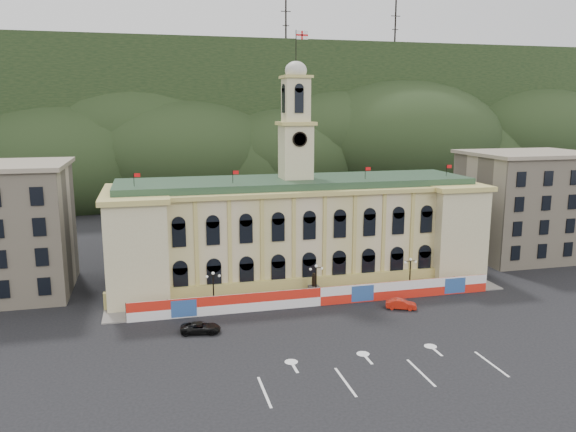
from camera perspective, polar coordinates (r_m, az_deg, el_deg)
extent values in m
plane|color=black|center=(63.19, 7.46, -13.53)|extent=(260.00, 260.00, 0.00)
cube|color=black|center=(184.67, -7.47, 9.57)|extent=(230.00, 70.00, 44.00)
cube|color=#595651|center=(172.93, 5.14, 12.18)|extent=(22.00, 8.00, 14.00)
cube|color=#595651|center=(163.50, -23.76, 9.99)|extent=(16.00, 7.00, 10.00)
cylinder|color=black|center=(175.07, -0.22, 18.78)|extent=(0.50, 0.50, 20.00)
cylinder|color=black|center=(186.51, 10.83, 18.11)|extent=(0.50, 0.50, 20.00)
cube|color=beige|center=(86.31, 0.77, -1.84)|extent=(55.00, 15.00, 14.00)
cube|color=tan|center=(80.59, 2.19, -7.05)|extent=(56.00, 0.80, 2.40)
cube|color=tan|center=(84.99, 0.78, 2.97)|extent=(56.20, 16.20, 0.60)
cube|color=#2A4730|center=(84.90, 0.78, 3.44)|extent=(53.00, 13.00, 1.20)
cube|color=beige|center=(82.60, -15.03, -2.80)|extent=(8.00, 17.00, 14.00)
cube|color=beige|center=(94.10, 14.90, -1.14)|extent=(8.00, 17.00, 14.00)
cube|color=beige|center=(84.42, 0.79, 6.53)|extent=(4.40, 4.40, 8.00)
cube|color=tan|center=(84.21, 0.80, 9.38)|extent=(5.20, 5.20, 0.50)
cube|color=beige|center=(84.18, 0.80, 11.63)|extent=(3.60, 3.60, 6.50)
cube|color=tan|center=(84.29, 0.81, 13.94)|extent=(4.20, 4.20, 0.40)
cylinder|color=black|center=(82.08, 1.21, 7.81)|extent=(2.20, 0.20, 2.20)
ellipsoid|color=beige|center=(84.35, 0.81, 14.55)|extent=(3.20, 3.20, 2.72)
cylinder|color=black|center=(84.61, 0.82, 16.72)|extent=(0.12, 0.12, 5.00)
cube|color=white|center=(85.04, 1.43, 17.90)|extent=(1.80, 0.04, 1.20)
cube|color=red|center=(85.02, 1.44, 17.91)|extent=(1.80, 0.02, 0.22)
cube|color=red|center=(85.02, 1.44, 17.91)|extent=(0.22, 0.02, 1.20)
cube|color=#BBAA90|center=(107.62, 23.05, 0.92)|extent=(20.00, 16.00, 18.00)
cube|color=gray|center=(106.54, 23.42, 5.85)|extent=(21.00, 17.00, 0.60)
cube|color=red|center=(75.86, 3.30, -8.18)|extent=(50.00, 0.25, 2.50)
cube|color=#2B5092|center=(72.67, -10.53, -9.23)|extent=(3.20, 0.05, 2.20)
cube|color=#2B5092|center=(77.66, 7.60, -7.81)|extent=(3.20, 0.05, 2.20)
cube|color=#2B5092|center=(83.67, 16.61, -6.80)|extent=(3.20, 0.05, 2.20)
cube|color=slate|center=(78.72, 2.69, -8.36)|extent=(56.00, 5.50, 0.16)
cube|color=#595651|center=(78.68, 2.64, -7.74)|extent=(1.40, 1.40, 1.80)
cylinder|color=black|center=(78.16, 2.65, -6.55)|extent=(0.60, 0.60, 1.60)
sphere|color=black|center=(77.89, 2.65, -5.92)|extent=(0.44, 0.44, 0.44)
cylinder|color=black|center=(75.36, -7.53, -9.28)|extent=(0.44, 0.44, 0.30)
cylinder|color=black|center=(74.61, -7.57, -7.66)|extent=(0.18, 0.18, 4.80)
cube|color=black|center=(73.92, -7.62, -5.97)|extent=(1.60, 0.08, 0.08)
sphere|color=silver|center=(73.88, -8.24, -6.12)|extent=(0.36, 0.36, 0.36)
sphere|color=silver|center=(74.05, -7.00, -6.05)|extent=(0.36, 0.36, 0.36)
sphere|color=silver|center=(73.84, -7.62, -5.79)|extent=(0.40, 0.40, 0.40)
cylinder|color=black|center=(78.02, 2.85, -8.48)|extent=(0.44, 0.44, 0.30)
cylinder|color=black|center=(77.31, 2.86, -6.91)|extent=(0.18, 0.18, 4.80)
cube|color=black|center=(76.63, 2.88, -5.27)|extent=(1.60, 0.08, 0.08)
sphere|color=silver|center=(76.45, 2.30, -5.42)|extent=(0.36, 0.36, 0.36)
sphere|color=silver|center=(76.91, 3.45, -5.34)|extent=(0.36, 0.36, 0.36)
sphere|color=silver|center=(76.56, 2.88, -5.09)|extent=(0.40, 0.40, 0.40)
cylinder|color=black|center=(83.00, 12.22, -7.52)|extent=(0.44, 0.44, 0.30)
cylinder|color=black|center=(82.33, 12.28, -6.04)|extent=(0.18, 0.18, 4.80)
cube|color=black|center=(81.69, 12.34, -4.49)|extent=(1.60, 0.08, 0.08)
sphere|color=silver|center=(81.39, 11.83, -4.64)|extent=(0.36, 0.36, 0.36)
sphere|color=silver|center=(82.09, 12.84, -4.55)|extent=(0.36, 0.36, 0.36)
sphere|color=silver|center=(81.63, 12.35, -4.32)|extent=(0.40, 0.40, 0.40)
imported|color=red|center=(76.20, 11.41, -8.77)|extent=(4.25, 4.98, 1.31)
imported|color=black|center=(68.01, -8.86, -11.15)|extent=(3.72, 5.40, 1.30)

